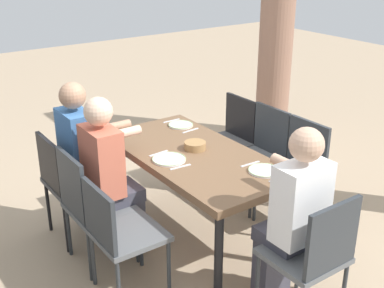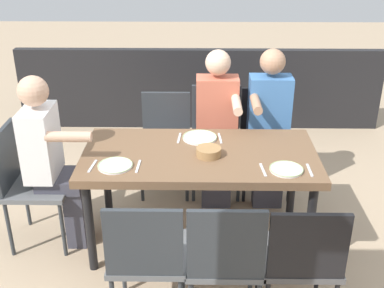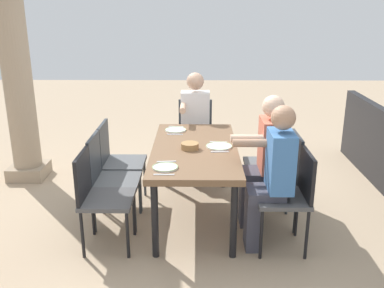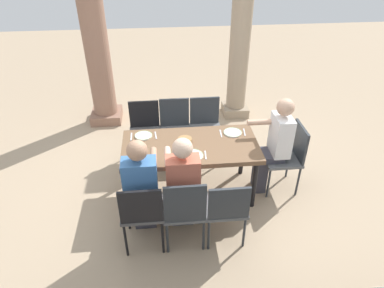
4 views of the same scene
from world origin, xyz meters
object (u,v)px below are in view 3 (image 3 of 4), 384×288
Objects in this scene: chair_east_north at (116,158)px; chair_east_south at (274,161)px; chair_head_east at (195,132)px; plate_2 at (176,130)px; chair_mid_north at (108,174)px; diner_man_white at (195,123)px; dining_table at (195,154)px; stone_column_centre at (15,62)px; chair_west_south at (291,192)px; diner_woman_green at (272,175)px; diner_guest_third at (263,158)px; plate_0 at (165,167)px; chair_west_north at (98,193)px; chair_mid_south at (282,174)px; plate_1 at (219,146)px; bread_basket at (190,146)px.

chair_east_north is 1.65m from chair_east_south.
chair_head_east reaches higher than plate_2.
diner_man_white is (1.17, -0.83, 0.18)m from chair_mid_north.
diner_man_white reaches higher than dining_table.
dining_table is at bearing -115.99° from stone_column_centre.
chair_east_north is at bearing 62.43° from chair_west_south.
chair_head_east is 0.71× the size of diner_woman_green.
chair_east_north is 0.70× the size of diner_guest_third.
stone_column_centre is at bearing 59.92° from diner_woman_green.
chair_head_east is (1.80, 0.82, 0.00)m from chair_west_south.
dining_table is at bearing -23.88° from plate_0.
chair_west_south is 1.71m from chair_mid_north.
dining_table is 1.93× the size of chair_east_south.
diner_woman_green is 5.89× the size of plate_0.
chair_west_north reaches higher than chair_east_south.
chair_west_north is 3.81× the size of plate_2.
stone_column_centre is at bearing 38.09° from chair_west_north.
chair_mid_south is at bearing -99.61° from dining_table.
chair_head_east is 1.27m from plate_1.
chair_west_north is 0.96× the size of chair_head_east.
chair_west_north is at bearing 152.81° from diner_man_white.
chair_east_south is 0.29× the size of stone_column_centre.
chair_mid_north is at bearing -132.95° from stone_column_centre.
diner_guest_third reaches higher than chair_west_north.
chair_west_south is 3.52× the size of plate_1.
chair_mid_north is 1.00× the size of chair_east_north.
chair_mid_north is 0.96m from plate_2.
diner_man_white is at bearing -2.28° from bread_basket.
plate_2 is at bearing 20.96° from dining_table.
dining_table is at bearing -55.46° from chair_west_north.
chair_mid_south is 1.02× the size of chair_east_north.
chair_east_south is 0.98m from bread_basket.
chair_mid_north is at bearing 89.88° from diner_guest_third.
bread_basket is (-0.06, 0.05, 0.10)m from dining_table.
chair_west_south is 3.40m from stone_column_centre.
bread_basket is (-0.35, -0.78, 0.25)m from chair_east_north.
chair_head_east reaches higher than chair_mid_north.
chair_mid_north is 3.53× the size of plate_1.
diner_man_white is 5.11× the size of plate_1.
plate_0 is (0.01, 0.90, 0.06)m from diner_woman_green.
chair_mid_north reaches higher than plate_2.
plate_0 is at bearing 89.47° from chair_west_south.
chair_west_south reaches higher than plate_0.
stone_column_centre is at bearing 90.83° from diner_man_white.
dining_table is at bearing -159.04° from plate_2.
chair_mid_south is at bearing -148.83° from chair_head_east.
plate_1 is 1.48× the size of bread_basket.
chair_west_north reaches higher than plate_1.
plate_0 is (-0.85, -0.58, 0.23)m from chair_east_north.
chair_head_east is 0.71× the size of diner_guest_third.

